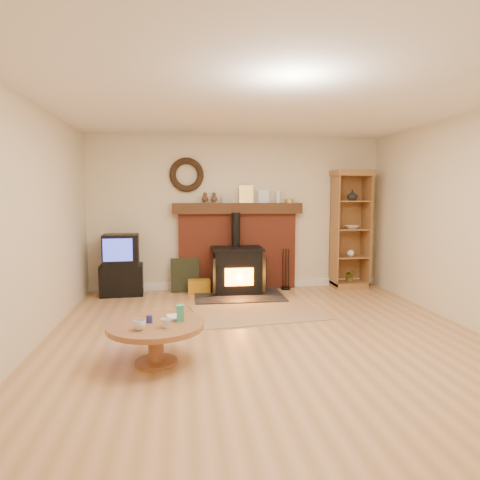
{
  "coord_description": "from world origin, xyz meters",
  "views": [
    {
      "loc": [
        -0.93,
        -4.55,
        1.61
      ],
      "look_at": [
        -0.18,
        1.0,
        1.02
      ],
      "focal_mm": 32.0,
      "sensor_mm": 36.0,
      "label": 1
    }
  ],
  "objects": [
    {
      "name": "ground",
      "position": [
        0.0,
        0.0,
        0.0
      ],
      "size": [
        5.5,
        5.5,
        0.0
      ],
      "primitive_type": "plane",
      "color": "#B1814A",
      "rests_on": "ground"
    },
    {
      "name": "room_shell",
      "position": [
        -0.02,
        0.09,
        1.72
      ],
      "size": [
        5.02,
        5.52,
        2.61
      ],
      "color": "beige",
      "rests_on": "ground"
    },
    {
      "name": "chimney_breast",
      "position": [
        0.0,
        2.67,
        0.8
      ],
      "size": [
        2.2,
        0.22,
        1.78
      ],
      "color": "brown",
      "rests_on": "ground"
    },
    {
      "name": "wood_stove",
      "position": [
        -0.06,
        2.28,
        0.38
      ],
      "size": [
        1.4,
        1.0,
        1.33
      ],
      "color": "black",
      "rests_on": "ground"
    },
    {
      "name": "area_rug",
      "position": [
        0.08,
        1.13,
        0.01
      ],
      "size": [
        1.86,
        1.39,
        0.01
      ],
      "primitive_type": "cube",
      "rotation": [
        0.0,
        0.0,
        0.12
      ],
      "color": "brown",
      "rests_on": "ground"
    },
    {
      "name": "tv_unit",
      "position": [
        -1.92,
        2.47,
        0.47
      ],
      "size": [
        0.7,
        0.52,
        0.99
      ],
      "color": "black",
      "rests_on": "ground"
    },
    {
      "name": "curio_cabinet",
      "position": [
        1.96,
        2.56,
        1.02
      ],
      "size": [
        0.65,
        0.47,
        2.04
      ],
      "color": "olive",
      "rests_on": "ground"
    },
    {
      "name": "firelog_box",
      "position": [
        -0.67,
        2.4,
        0.11
      ],
      "size": [
        0.36,
        0.23,
        0.23
      ],
      "primitive_type": "cube",
      "rotation": [
        0.0,
        0.0,
        -0.01
      ],
      "color": "yellow",
      "rests_on": "ground"
    },
    {
      "name": "leaning_painting",
      "position": [
        -0.9,
        2.55,
        0.28
      ],
      "size": [
        0.47,
        0.13,
        0.56
      ],
      "primitive_type": "cube",
      "rotation": [
        -0.17,
        0.0,
        0.0
      ],
      "color": "black",
      "rests_on": "ground"
    },
    {
      "name": "fire_tools",
      "position": [
        0.81,
        2.5,
        0.13
      ],
      "size": [
        0.16,
        0.16,
        0.7
      ],
      "color": "black",
      "rests_on": "ground"
    },
    {
      "name": "coffee_table",
      "position": [
        -1.2,
        -0.51,
        0.32
      ],
      "size": [
        0.93,
        0.93,
        0.56
      ],
      "color": "brown",
      "rests_on": "ground"
    }
  ]
}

